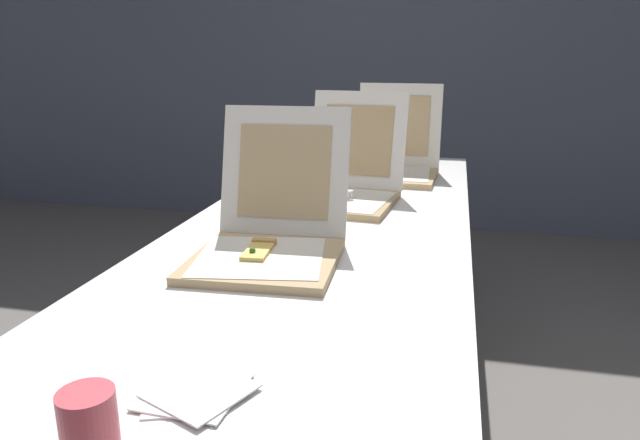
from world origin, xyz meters
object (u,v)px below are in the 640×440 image
object	(u,v)px
pizza_box_back	(393,164)
cup_white_far	(292,180)
table	(327,236)
pizza_box_front	(269,238)
pizza_box_middle	(345,187)
cup_printed_front	(89,426)
napkin_pile	(195,391)
cup_white_mid	(234,205)

from	to	relation	value
pizza_box_back	cup_white_far	distance (m)	0.47
table	pizza_box_back	bearing A→B (deg)	80.12
table	pizza_box_front	xyz separation A→B (m)	(-0.08, -0.36, 0.10)
pizza_box_front	pizza_box_middle	bearing A→B (deg)	79.64
table	cup_printed_front	bearing A→B (deg)	-93.20
pizza_box_middle	pizza_box_back	size ratio (longest dim) A/B	1.24
table	pizza_box_middle	world-z (taller)	pizza_box_middle
pizza_box_middle	napkin_pile	bearing A→B (deg)	-84.89
pizza_box_middle	pizza_box_back	distance (m)	0.48
cup_white_mid	pizza_box_back	bearing A→B (deg)	58.30
pizza_box_front	cup_white_far	bearing A→B (deg)	98.42
napkin_pile	cup_printed_front	bearing A→B (deg)	-111.31
pizza_box_back	napkin_pile	xyz separation A→B (m)	(-0.13, -1.72, -0.05)
pizza_box_middle	cup_white_mid	distance (m)	0.41
pizza_box_back	cup_printed_front	size ratio (longest dim) A/B	3.88
pizza_box_back	napkin_pile	bearing A→B (deg)	-91.68
table	cup_white_mid	bearing A→B (deg)	176.56
pizza_box_front	cup_white_mid	xyz separation A→B (m)	(-0.24, 0.38, -0.02)
cup_white_far	cup_printed_front	distance (m)	1.59
pizza_box_back	cup_printed_front	world-z (taller)	pizza_box_back
table	cup_white_mid	xyz separation A→B (m)	(-0.31, 0.02, 0.08)
pizza_box_front	pizza_box_back	world-z (taller)	pizza_box_back
table	cup_white_mid	world-z (taller)	cup_white_mid
cup_white_far	napkin_pile	size ratio (longest dim) A/B	0.35
cup_printed_front	napkin_pile	distance (m)	0.19
pizza_box_middle	cup_printed_front	world-z (taller)	pizza_box_middle
pizza_box_middle	cup_white_mid	size ratio (longest dim) A/B	7.16
pizza_box_middle	cup_white_far	bearing A→B (deg)	151.23
pizza_box_back	cup_white_mid	xyz separation A→B (m)	(-0.44, -0.72, -0.02)
pizza_box_middle	napkin_pile	distance (m)	1.25
pizza_box_front	cup_printed_front	xyz separation A→B (m)	(0.01, -0.80, -0.00)
pizza_box_middle	cup_printed_front	distance (m)	1.42
pizza_box_back	napkin_pile	distance (m)	1.72
table	cup_white_far	world-z (taller)	cup_white_far
cup_white_far	pizza_box_back	bearing A→B (deg)	40.70
pizza_box_back	cup_printed_front	xyz separation A→B (m)	(-0.19, -1.89, -0.01)
pizza_box_front	pizza_box_middle	size ratio (longest dim) A/B	1.01
pizza_box_front	cup_white_far	world-z (taller)	pizza_box_front
cup_white_mid	napkin_pile	xyz separation A→B (m)	(0.32, -1.00, -0.03)
cup_white_mid	napkin_pile	size ratio (longest dim) A/B	0.35
cup_white_mid	pizza_box_middle	bearing A→B (deg)	37.42
napkin_pile	pizza_box_back	bearing A→B (deg)	85.81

